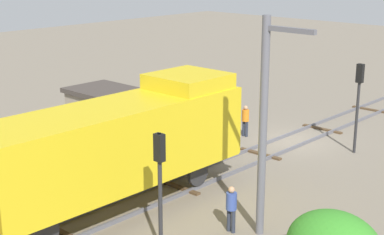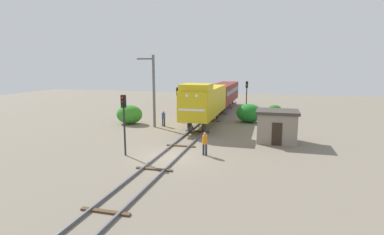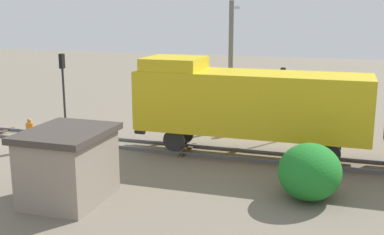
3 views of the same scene
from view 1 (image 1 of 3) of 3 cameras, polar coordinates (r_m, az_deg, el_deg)
name	(u,v)px [view 1 (image 1 of 3)]	position (r m, az deg, el deg)	size (l,w,h in m)	color
ground_plane	(293,141)	(31.14, 9.79, -2.29)	(103.73, 103.73, 0.00)	#756B5B
railway_track	(293,140)	(31.12, 9.79, -2.17)	(2.40, 69.15, 0.16)	#595960
locomotive	(120,141)	(21.90, -6.96, -2.24)	(2.90, 11.60, 4.60)	gold
traffic_signal_near	(359,92)	(29.25, 15.87, 2.40)	(0.32, 0.34, 4.42)	#262628
traffic_signal_mid	(160,171)	(18.71, -3.12, -5.17)	(0.32, 0.34, 4.03)	#262628
worker_near_track	(245,118)	(31.39, 5.20, -0.08)	(0.38, 0.38, 1.70)	#262B38
worker_by_signal	(231,205)	(20.69, 3.83, -8.51)	(0.38, 0.38, 1.70)	#262B38
catenary_mast	(265,123)	(19.61, 7.07, -0.52)	(1.94, 0.28, 7.57)	#595960
relay_hut	(104,114)	(31.03, -8.50, 0.38)	(3.50, 2.90, 2.74)	gray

